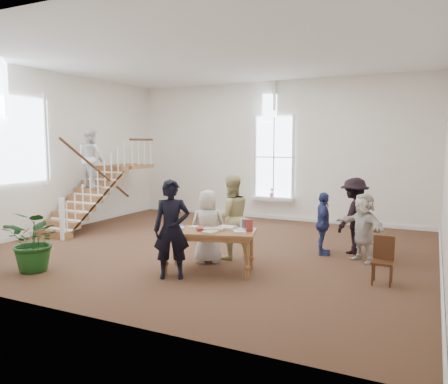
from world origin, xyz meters
The scene contains 12 objects.
ground centered at (0.00, 0.00, 0.00)m, with size 10.00×10.00×0.00m, color #402519.
room_shell centered at (0.00, 4.39, 0.40)m, with size 10.49×10.00×10.00m.
staircase centered at (-4.34, 0.75, 1.62)m, with size 1.10×4.10×2.92m.
library_table centered at (0.88, -1.75, 0.75)m, with size 1.95×1.33×0.89m.
police_officer centered at (0.42, -2.40, 0.93)m, with size 0.67×0.44×1.85m, color black.
elderly_woman centered at (0.52, -1.15, 0.78)m, with size 0.76×0.49×1.55m, color silver.
person_yellow centered at (0.82, -0.65, 0.92)m, with size 0.89×0.69×1.83m, color #CABE7E.
woman_cluster_a centered at (2.55, 0.53, 0.71)m, with size 0.83×0.35×1.42m, color navy.
woman_cluster_b centered at (3.15, 0.98, 0.87)m, with size 1.12×0.65×1.74m, color black.
woman_cluster_c centered at (3.45, 0.33, 0.74)m, with size 1.38×0.44×1.48m, color beige.
floor_plant centered at (-2.23, -3.21, 0.61)m, with size 1.10×0.95×1.22m, color #143E13.
side_chair centered at (4.00, -1.01, 0.47)m, with size 0.37×0.37×0.85m.
Camera 1 is at (4.76, -9.15, 2.53)m, focal length 35.00 mm.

